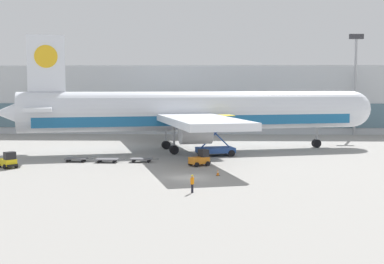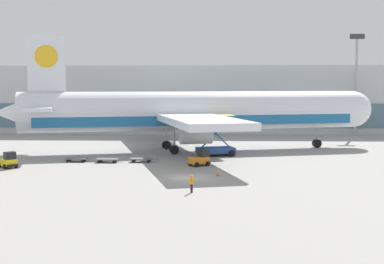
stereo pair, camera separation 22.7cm
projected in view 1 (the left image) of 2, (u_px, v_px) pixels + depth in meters
ground_plane at (188, 178)px, 57.39m from camera, size 400.00×400.00×0.00m
terminal_building at (196, 99)px, 117.44m from camera, size 90.00×18.20×14.00m
light_mast at (355, 76)px, 105.66m from camera, size 2.80×0.50×20.05m
airplane_main at (192, 113)px, 80.48m from camera, size 56.88×48.44×17.00m
scissor_lift_loader at (215, 140)px, 75.46m from camera, size 5.80×4.48×5.73m
baggage_tug_foreground at (8, 161)px, 63.99m from camera, size 2.73×2.74×2.00m
baggage_tug_mid at (200, 159)px, 65.83m from camera, size 2.81×2.60×2.00m
baggage_dolly_lead at (76, 159)px, 69.34m from camera, size 3.71×1.55×0.48m
baggage_dolly_second at (107, 159)px, 68.74m from camera, size 3.71×1.55×0.48m
baggage_dolly_third at (141, 159)px, 69.05m from camera, size 3.71×1.55×0.48m
ground_crew_near at (192, 182)px, 49.08m from camera, size 0.34×0.54×1.70m
traffic_cone_near at (218, 173)px, 58.55m from camera, size 0.40×0.40×0.72m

